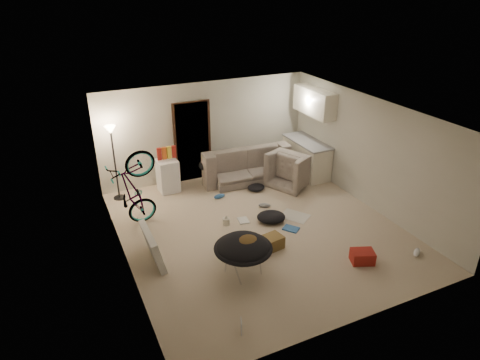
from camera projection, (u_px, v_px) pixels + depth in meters
name	position (u px, v px, depth m)	size (l,w,h in m)	color
floor	(259.00, 229.00, 9.01)	(5.50, 6.00, 0.02)	beige
ceiling	(262.00, 114.00, 7.92)	(5.50, 6.00, 0.02)	white
wall_back	(206.00, 130.00, 10.92)	(5.50, 0.02, 2.50)	beige
wall_front	(359.00, 257.00, 6.00)	(5.50, 0.02, 2.50)	beige
wall_left	(119.00, 203.00, 7.41)	(0.02, 6.00, 2.50)	beige
wall_right	(370.00, 153.00, 9.52)	(0.02, 6.00, 2.50)	beige
doorway	(192.00, 142.00, 10.84)	(0.85, 0.10, 2.04)	black
door_trim	(193.00, 142.00, 10.81)	(0.97, 0.04, 2.10)	#372013
floor_lamp	(113.00, 147.00, 9.69)	(0.28, 0.28, 1.81)	black
kitchen_counter	(306.00, 158.00, 11.37)	(0.60, 1.50, 0.88)	white
counter_top	(307.00, 142.00, 11.18)	(0.64, 1.54, 0.04)	gray
kitchen_uppers	(314.00, 102.00, 10.77)	(0.38, 1.40, 0.65)	white
sofa	(243.00, 166.00, 11.16)	(2.30, 0.90, 0.67)	#363D37
armchair	(294.00, 171.00, 10.87)	(1.00, 0.88, 0.65)	#363D37
bicycle	(135.00, 207.00, 8.90)	(0.62, 1.78, 0.94)	black
book_asset	(242.00, 336.00, 6.31)	(0.17, 0.23, 0.02)	maroon
mini_fridge	(168.00, 176.00, 10.45)	(0.48, 0.48, 0.81)	white
snack_box_0	(159.00, 154.00, 10.13)	(0.10, 0.07, 0.30)	maroon
snack_box_1	(164.00, 153.00, 10.18)	(0.10, 0.07, 0.30)	#C55318
snack_box_2	(169.00, 152.00, 10.22)	(0.10, 0.07, 0.30)	yellow
snack_box_3	(174.00, 152.00, 10.27)	(0.10, 0.07, 0.30)	maroon
saucer_chair	(243.00, 253.00, 7.48)	(1.03, 1.03, 0.73)	silver
hoodie	(247.00, 243.00, 7.39)	(0.48, 0.40, 0.22)	brown
sofa_drape	(209.00, 165.00, 10.71)	(0.56, 0.46, 0.28)	black
tv_box	(153.00, 246.00, 7.85)	(0.12, 0.99, 0.65)	silver
drink_case_a	(271.00, 242.00, 8.31)	(0.45, 0.32, 0.26)	brown
drink_case_b	(362.00, 257.00, 7.91)	(0.41, 0.30, 0.24)	maroon
juicer	(226.00, 221.00, 9.12)	(0.15, 0.15, 0.22)	beige
newspaper	(295.00, 216.00, 9.48)	(0.46, 0.60, 0.01)	beige
book_blue	(291.00, 229.00, 8.98)	(0.23, 0.32, 0.03)	#2A5998
book_white	(243.00, 220.00, 9.29)	(0.21, 0.28, 0.03)	silver
shoe_0	(219.00, 196.00, 10.22)	(0.29, 0.12, 0.11)	#2A5998
shoe_1	(264.00, 205.00, 9.82)	(0.28, 0.11, 0.10)	slate
shoe_3	(223.00, 254.00, 8.10)	(0.28, 0.11, 0.10)	slate
shoe_4	(417.00, 252.00, 8.15)	(0.29, 0.12, 0.11)	white
clothes_lump_a	(271.00, 217.00, 9.25)	(0.62, 0.53, 0.20)	black
clothes_lump_b	(256.00, 187.00, 10.62)	(0.44, 0.38, 0.13)	black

